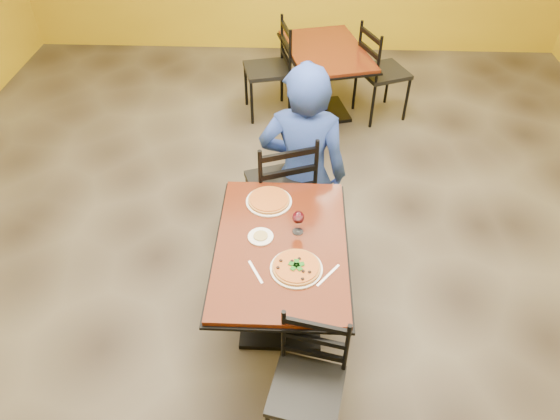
{
  "coord_description": "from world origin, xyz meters",
  "views": [
    {
      "loc": [
        0.08,
        -2.69,
        2.99
      ],
      "look_at": [
        -0.02,
        -0.3,
        0.85
      ],
      "focal_mm": 32.53,
      "sensor_mm": 36.0,
      "label": 1
    }
  ],
  "objects_px": {
    "chair_main_far": "(280,185)",
    "chair_second_left": "(267,70)",
    "table_main": "(281,265)",
    "chair_main_near": "(306,391)",
    "pizza_far": "(269,200)",
    "wine_glass": "(298,221)",
    "pizza_main": "(296,267)",
    "diner": "(304,152)",
    "table_second": "(325,67)",
    "chair_second_right": "(383,72)",
    "plate_main": "(296,269)",
    "plate_far": "(269,202)",
    "side_plate": "(261,237)"
  },
  "relations": [
    {
      "from": "plate_main",
      "to": "chair_second_right",
      "type": "bearing_deg",
      "value": 73.8
    },
    {
      "from": "wine_glass",
      "to": "chair_second_left",
      "type": "bearing_deg",
      "value": 97.62
    },
    {
      "from": "chair_main_far",
      "to": "plate_far",
      "type": "relative_size",
      "value": 3.28
    },
    {
      "from": "chair_second_right",
      "to": "plate_main",
      "type": "xyz_separation_m",
      "value": [
        -0.88,
        -3.02,
        0.25
      ]
    },
    {
      "from": "chair_main_far",
      "to": "chair_second_left",
      "type": "distance_m",
      "value": 1.96
    },
    {
      "from": "plate_main",
      "to": "pizza_main",
      "type": "relative_size",
      "value": 1.09
    },
    {
      "from": "chair_second_right",
      "to": "diner",
      "type": "xyz_separation_m",
      "value": [
        -0.84,
        -1.81,
        0.23
      ]
    },
    {
      "from": "pizza_far",
      "to": "chair_main_far",
      "type": "bearing_deg",
      "value": 83.55
    },
    {
      "from": "table_second",
      "to": "chair_main_near",
      "type": "bearing_deg",
      "value": -92.99
    },
    {
      "from": "table_main",
      "to": "plate_main",
      "type": "relative_size",
      "value": 3.97
    },
    {
      "from": "chair_main_near",
      "to": "plate_far",
      "type": "distance_m",
      "value": 1.25
    },
    {
      "from": "table_second",
      "to": "pizza_far",
      "type": "relative_size",
      "value": 4.76
    },
    {
      "from": "table_second",
      "to": "diner",
      "type": "bearing_deg",
      "value": -96.98
    },
    {
      "from": "plate_far",
      "to": "side_plate",
      "type": "distance_m",
      "value": 0.34
    },
    {
      "from": "table_main",
      "to": "diner",
      "type": "relative_size",
      "value": 0.84
    },
    {
      "from": "chair_main_near",
      "to": "chair_main_far",
      "type": "relative_size",
      "value": 0.83
    },
    {
      "from": "plate_main",
      "to": "pizza_far",
      "type": "relative_size",
      "value": 1.11
    },
    {
      "from": "table_second",
      "to": "chair_main_near",
      "type": "relative_size",
      "value": 1.57
    },
    {
      "from": "chair_second_right",
      "to": "diner",
      "type": "relative_size",
      "value": 0.68
    },
    {
      "from": "diner",
      "to": "plate_main",
      "type": "relative_size",
      "value": 4.74
    },
    {
      "from": "wine_glass",
      "to": "chair_main_far",
      "type": "bearing_deg",
      "value": 100.76
    },
    {
      "from": "table_main",
      "to": "pizza_main",
      "type": "relative_size",
      "value": 4.33
    },
    {
      "from": "pizza_far",
      "to": "plate_main",
      "type": "bearing_deg",
      "value": -71.85
    },
    {
      "from": "table_second",
      "to": "plate_far",
      "type": "height_order",
      "value": "plate_far"
    },
    {
      "from": "plate_main",
      "to": "plate_far",
      "type": "xyz_separation_m",
      "value": [
        -0.19,
        0.59,
        0.0
      ]
    },
    {
      "from": "table_main",
      "to": "chair_main_near",
      "type": "distance_m",
      "value": 0.82
    },
    {
      "from": "pizza_main",
      "to": "plate_far",
      "type": "height_order",
      "value": "pizza_main"
    },
    {
      "from": "chair_main_near",
      "to": "diner",
      "type": "distance_m",
      "value": 1.82
    },
    {
      "from": "chair_second_right",
      "to": "chair_main_far",
      "type": "bearing_deg",
      "value": 129.61
    },
    {
      "from": "plate_main",
      "to": "pizza_far",
      "type": "distance_m",
      "value": 0.63
    },
    {
      "from": "pizza_far",
      "to": "plate_far",
      "type": "bearing_deg",
      "value": -135.0
    },
    {
      "from": "plate_main",
      "to": "wine_glass",
      "type": "distance_m",
      "value": 0.33
    },
    {
      "from": "table_second",
      "to": "wine_glass",
      "type": "xyz_separation_m",
      "value": [
        -0.26,
        -2.71,
        0.29
      ]
    },
    {
      "from": "diner",
      "to": "table_second",
      "type": "bearing_deg",
      "value": -91.9
    },
    {
      "from": "table_second",
      "to": "pizza_main",
      "type": "distance_m",
      "value": 3.04
    },
    {
      "from": "diner",
      "to": "plate_far",
      "type": "relative_size",
      "value": 4.74
    },
    {
      "from": "pizza_main",
      "to": "wine_glass",
      "type": "xyz_separation_m",
      "value": [
        0.0,
        0.31,
        0.07
      ]
    },
    {
      "from": "table_main",
      "to": "pizza_far",
      "type": "xyz_separation_m",
      "value": [
        -0.1,
        0.39,
        0.21
      ]
    },
    {
      "from": "pizza_main",
      "to": "wine_glass",
      "type": "bearing_deg",
      "value": 89.25
    },
    {
      "from": "chair_main_near",
      "to": "chair_second_right",
      "type": "distance_m",
      "value": 3.7
    },
    {
      "from": "table_main",
      "to": "wine_glass",
      "type": "distance_m",
      "value": 0.32
    },
    {
      "from": "table_second",
      "to": "plate_main",
      "type": "relative_size",
      "value": 4.3
    },
    {
      "from": "plate_main",
      "to": "side_plate",
      "type": "height_order",
      "value": "same"
    },
    {
      "from": "chair_main_near",
      "to": "plate_far",
      "type": "relative_size",
      "value": 2.73
    },
    {
      "from": "pizza_main",
      "to": "chair_main_far",
      "type": "bearing_deg",
      "value": 97.44
    },
    {
      "from": "chair_main_far",
      "to": "plate_far",
      "type": "bearing_deg",
      "value": 63.79
    },
    {
      "from": "chair_second_left",
      "to": "pizza_main",
      "type": "relative_size",
      "value": 3.55
    },
    {
      "from": "chair_main_near",
      "to": "plate_main",
      "type": "height_order",
      "value": "chair_main_near"
    },
    {
      "from": "pizza_far",
      "to": "wine_glass",
      "type": "xyz_separation_m",
      "value": [
        0.2,
        -0.28,
        0.07
      ]
    },
    {
      "from": "chair_second_right",
      "to": "side_plate",
      "type": "distance_m",
      "value": 2.99
    }
  ]
}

